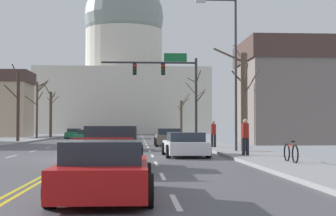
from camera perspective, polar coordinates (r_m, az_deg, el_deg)
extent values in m
cube|color=#4E4E53|center=(24.04, -10.06, -5.68)|extent=(14.00, 180.00, 0.06)
cube|color=yellow|center=(24.05, -10.35, -5.60)|extent=(0.10, 176.40, 0.00)
cube|color=yellow|center=(24.03, -9.77, -5.61)|extent=(0.10, 176.40, 0.00)
cube|color=silver|center=(10.28, 0.85, -10.50)|extent=(0.12, 2.20, 0.00)
cube|color=silver|center=(15.43, -0.63, -7.66)|extent=(0.12, 2.20, 0.00)
cube|color=silver|center=(20.61, -1.36, -6.24)|extent=(0.12, 2.20, 0.00)
cube|color=silver|center=(25.79, -1.79, -5.39)|extent=(0.12, 2.20, 0.00)
cube|color=silver|center=(30.98, -2.08, -4.82)|extent=(0.12, 2.20, 0.00)
cube|color=silver|center=(36.18, -2.28, -4.42)|extent=(0.12, 2.20, 0.00)
cube|color=silver|center=(41.37, -2.44, -4.12)|extent=(0.12, 2.20, 0.00)
cube|color=silver|center=(46.57, -2.56, -3.88)|extent=(0.12, 2.20, 0.00)
cube|color=silver|center=(51.77, -2.65, -3.70)|extent=(0.12, 2.20, 0.00)
cube|color=silver|center=(56.96, -2.73, -3.54)|extent=(0.12, 2.20, 0.00)
cube|color=silver|center=(62.16, -2.79, -3.42)|extent=(0.12, 2.20, 0.00)
cube|color=silver|center=(67.36, -2.85, -3.31)|extent=(0.12, 2.20, 0.00)
cube|color=silver|center=(72.56, -2.90, -3.22)|extent=(0.12, 2.20, 0.00)
cube|color=silver|center=(77.76, -2.94, -3.14)|extent=(0.12, 2.20, 0.00)
cube|color=silver|center=(82.95, -2.97, -3.07)|extent=(0.12, 2.20, 0.00)
cube|color=silver|center=(88.15, -3.00, -3.00)|extent=(0.12, 2.20, 0.00)
cube|color=silver|center=(26.52, -17.15, -5.21)|extent=(0.12, 2.20, 0.00)
cube|color=silver|center=(31.59, -14.92, -4.70)|extent=(0.12, 2.20, 0.00)
cube|color=silver|center=(36.70, -13.31, -4.33)|extent=(0.12, 2.20, 0.00)
cube|color=silver|center=(41.83, -12.09, -4.05)|extent=(0.12, 2.20, 0.00)
cube|color=silver|center=(46.98, -11.14, -3.83)|extent=(0.12, 2.20, 0.00)
cube|color=silver|center=(52.13, -10.38, -3.65)|extent=(0.12, 2.20, 0.00)
cube|color=silver|center=(57.30, -9.76, -3.51)|extent=(0.12, 2.20, 0.00)
cube|color=silver|center=(62.47, -9.24, -3.39)|extent=(0.12, 2.20, 0.00)
cube|color=silver|center=(67.64, -8.80, -3.28)|extent=(0.12, 2.20, 0.00)
cube|color=silver|center=(72.82, -8.42, -3.19)|extent=(0.12, 2.20, 0.00)
cube|color=silver|center=(78.00, -8.09, -3.11)|extent=(0.12, 2.20, 0.00)
cube|color=silver|center=(83.18, -7.81, -3.05)|extent=(0.12, 2.20, 0.00)
cube|color=silver|center=(88.37, -7.55, -2.99)|extent=(0.12, 2.20, 0.00)
cube|color=gray|center=(24.57, 10.14, -5.37)|extent=(3.00, 180.00, 0.14)
cylinder|color=#28282D|center=(41.95, 3.17, 0.87)|extent=(0.22, 0.22, 6.99)
cylinder|color=#28282D|center=(41.95, -2.16, 5.12)|extent=(7.80, 0.16, 0.16)
cube|color=black|center=(41.93, -0.55, 4.35)|extent=(0.32, 0.28, 0.92)
sphere|color=red|center=(41.80, -0.54, 4.76)|extent=(0.22, 0.22, 0.22)
sphere|color=#332B05|center=(41.77, -0.54, 4.37)|extent=(0.22, 0.22, 0.22)
sphere|color=black|center=(41.74, -0.54, 3.99)|extent=(0.22, 0.22, 0.22)
cube|color=black|center=(41.88, -3.76, 4.36)|extent=(0.32, 0.28, 0.92)
sphere|color=red|center=(41.75, -3.76, 4.77)|extent=(0.22, 0.22, 0.22)
sphere|color=#332B05|center=(41.72, -3.76, 4.39)|extent=(0.22, 0.22, 0.22)
sphere|color=black|center=(41.69, -3.76, 4.01)|extent=(0.22, 0.22, 0.22)
cube|color=#146033|center=(42.14, 0.83, 5.70)|extent=(1.90, 0.06, 0.70)
cylinder|color=#333338|center=(28.45, 7.62, 3.83)|extent=(0.14, 0.14, 8.54)
cylinder|color=#333338|center=(28.99, 5.64, 11.98)|extent=(1.96, 0.09, 0.09)
cube|color=#B2B2AD|center=(28.84, 3.68, 11.91)|extent=(0.56, 0.24, 0.16)
cube|color=beige|center=(105.20, -4.98, 0.61)|extent=(33.51, 21.82, 12.68)
cylinder|color=beige|center=(106.22, -4.97, 6.36)|extent=(15.85, 15.85, 8.61)
sphere|color=gray|center=(107.50, -4.95, 10.14)|extent=(16.37, 16.37, 16.37)
cube|color=#6B6056|center=(38.58, 0.04, -3.53)|extent=(1.90, 4.62, 0.69)
cube|color=#232D38|center=(38.37, 0.06, -2.67)|extent=(1.67, 2.07, 0.47)
cylinder|color=black|center=(39.97, -1.42, -3.74)|extent=(0.22, 0.64, 0.64)
cylinder|color=black|center=(40.07, 1.27, -3.73)|extent=(0.22, 0.64, 0.64)
cylinder|color=black|center=(37.12, -1.28, -3.87)|extent=(0.22, 0.64, 0.64)
cylinder|color=black|center=(37.23, 1.62, -3.87)|extent=(0.22, 0.64, 0.64)
cube|color=#1E7247|center=(32.24, -5.42, -3.93)|extent=(1.90, 4.30, 0.56)
cube|color=#232D38|center=(32.00, -5.42, -3.04)|extent=(1.65, 2.13, 0.45)
cylinder|color=black|center=(33.60, -6.95, -4.05)|extent=(0.23, 0.64, 0.64)
cylinder|color=black|center=(33.57, -3.80, -4.06)|extent=(0.23, 0.64, 0.64)
cylinder|color=black|center=(30.96, -7.18, -4.22)|extent=(0.23, 0.64, 0.64)
cylinder|color=black|center=(30.92, -3.76, -4.24)|extent=(0.23, 0.64, 0.64)
cube|color=silver|center=(25.40, 1.91, -4.42)|extent=(1.99, 4.64, 0.59)
cube|color=#232D38|center=(25.15, 1.97, -3.26)|extent=(1.72, 2.32, 0.44)
cylinder|color=black|center=(26.73, -0.47, -4.59)|extent=(0.23, 0.64, 0.64)
cylinder|color=black|center=(26.94, 3.58, -4.57)|extent=(0.23, 0.64, 0.64)
cylinder|color=black|center=(23.89, 0.04, -4.90)|extent=(0.23, 0.64, 0.64)
cylinder|color=black|center=(24.12, 4.55, -4.86)|extent=(0.23, 0.64, 0.64)
cube|color=maroon|center=(17.92, -6.52, -4.99)|extent=(2.12, 5.47, 0.73)
cube|color=#1E2833|center=(18.65, -6.33, -2.89)|extent=(1.86, 1.89, 0.56)
cube|color=maroon|center=(15.26, -7.31, -3.72)|extent=(1.82, 0.15, 0.22)
cylinder|color=black|center=(19.64, -9.02, -5.26)|extent=(0.30, 0.81, 0.80)
cylinder|color=black|center=(19.50, -3.24, -5.31)|extent=(0.30, 0.81, 0.80)
cylinder|color=black|center=(16.43, -10.43, -5.89)|extent=(0.30, 0.81, 0.80)
cylinder|color=black|center=(16.26, -3.50, -5.96)|extent=(0.30, 0.81, 0.80)
cube|color=#B71414|center=(10.92, -7.13, -7.56)|extent=(1.84, 4.41, 0.60)
cube|color=#232D38|center=(10.54, -7.26, -4.89)|extent=(1.60, 1.92, 0.45)
cylinder|color=black|center=(12.37, -10.85, -7.54)|extent=(0.23, 0.64, 0.64)
cylinder|color=black|center=(12.26, -2.44, -7.63)|extent=(0.23, 0.64, 0.64)
cylinder|color=black|center=(9.70, -13.09, -9.07)|extent=(0.23, 0.64, 0.64)
cylinder|color=black|center=(9.55, -2.30, -9.23)|extent=(0.23, 0.64, 0.64)
cube|color=#1E7247|center=(49.32, -9.07, -3.23)|extent=(2.02, 4.71, 0.58)
cube|color=#232D38|center=(49.44, -9.05, -2.65)|extent=(1.72, 2.30, 0.42)
cylinder|color=black|center=(47.78, -8.19, -3.44)|extent=(0.24, 0.65, 0.64)
cylinder|color=black|center=(48.03, -10.41, -3.42)|extent=(0.24, 0.65, 0.64)
cylinder|color=black|center=(50.64, -7.81, -3.36)|extent=(0.24, 0.65, 0.64)
cylinder|color=black|center=(50.88, -9.90, -3.34)|extent=(0.24, 0.65, 0.64)
cube|color=#1E7247|center=(63.15, -10.52, -2.94)|extent=(1.89, 4.46, 0.61)
cube|color=#232D38|center=(63.46, -10.49, -2.47)|extent=(1.61, 2.20, 0.42)
cylinder|color=black|center=(61.71, -9.82, -3.10)|extent=(0.24, 0.65, 0.64)
cylinder|color=black|center=(61.88, -11.44, -3.09)|extent=(0.24, 0.65, 0.64)
cylinder|color=black|center=(64.44, -9.63, -3.06)|extent=(0.24, 0.65, 0.64)
cylinder|color=black|center=(64.60, -11.18, -3.05)|extent=(0.24, 0.65, 0.64)
cube|color=slate|center=(44.64, 13.71, 0.50)|extent=(8.21, 8.09, 6.87)
cube|color=#47332D|center=(45.03, 13.67, 6.05)|extent=(8.54, 8.41, 1.84)
cylinder|color=#423328|center=(52.89, 3.17, -0.02)|extent=(0.27, 0.27, 6.45)
cylinder|color=#423328|center=(52.33, 3.71, 1.65)|extent=(0.89, 1.43, 0.81)
cylinder|color=#423328|center=(53.44, 3.17, 2.14)|extent=(0.16, 0.91, 0.69)
cylinder|color=#423328|center=(53.04, 2.59, 2.19)|extent=(1.12, 0.26, 1.34)
cylinder|color=#423328|center=(52.62, 3.37, 3.34)|extent=(0.40, 1.09, 1.16)
cylinder|color=#423328|center=(52.89, 3.64, 1.23)|extent=(0.96, 0.35, 1.25)
cylinder|color=#423328|center=(53.64, 3.44, 3.54)|extent=(0.75, 1.09, 1.53)
cylinder|color=#423328|center=(52.90, 2.68, 3.13)|extent=(0.99, 0.32, 0.55)
cylinder|color=#4C3D2D|center=(63.79, -13.04, -0.70)|extent=(0.33, 0.33, 5.58)
cylinder|color=#4C3D2D|center=(64.20, -12.81, 1.19)|extent=(0.49, 0.83, 0.84)
cylinder|color=#4C3D2D|center=(63.25, -12.61, 0.86)|extent=(1.18, 1.13, 0.98)
cylinder|color=#4C3D2D|center=(64.27, -13.21, 0.90)|extent=(0.61, 0.80, 0.54)
cylinder|color=#4C3D2D|center=(64.36, -12.77, 1.33)|extent=(0.49, 1.11, 1.21)
cylinder|color=#4C3D2D|center=(63.44, -13.41, 2.04)|extent=(0.81, 1.24, 1.50)
cylinder|color=#4C3D2D|center=(67.61, 1.49, -1.18)|extent=(0.34, 0.34, 4.74)
cylinder|color=#4C3D2D|center=(68.29, 1.78, 0.50)|extent=(0.92, 1.29, 1.22)
cylinder|color=#4C3D2D|center=(67.85, 1.95, 0.74)|extent=(1.18, 0.34, 0.99)
cylinder|color=#4C3D2D|center=(68.13, 1.33, -0.20)|extent=(0.40, 1.12, 1.21)
cylinder|color=#4C3D2D|center=(67.32, 1.97, 1.05)|extent=(1.16, 0.96, 1.36)
cylinder|color=#4C3D2D|center=(67.28, 1.57, -0.20)|extent=(0.24, 0.82, 1.26)
cylinder|color=#4C3D2D|center=(59.53, -14.51, -0.20)|extent=(0.25, 0.25, 6.41)
cylinder|color=#4C3D2D|center=(59.62, -13.96, 2.24)|extent=(1.17, 0.23, 1.22)
cylinder|color=#4C3D2D|center=(59.89, -14.19, 1.26)|extent=(0.66, 0.83, 1.19)
cylinder|color=#4C3D2D|center=(59.11, -15.13, 0.81)|extent=(1.21, 1.28, 1.05)
cylinder|color=#4C3D2D|center=(59.56, -13.91, 2.63)|extent=(1.27, 0.16, 0.67)
cylinder|color=#4C3D2D|center=(59.80, -14.02, 2.35)|extent=(1.00, 0.53, 1.21)
cylinder|color=#4C3D2D|center=(59.76, -13.84, 2.64)|extent=(1.34, 0.44, 1.14)
cylinder|color=brown|center=(28.39, 8.55, 0.70)|extent=(0.38, 0.38, 5.43)
cylinder|color=brown|center=(27.92, 8.72, 3.68)|extent=(0.17, 1.23, 1.17)
cylinder|color=brown|center=(28.64, 7.86, 3.38)|extent=(0.71, 0.56, 0.86)
cylinder|color=brown|center=(27.90, 9.37, 2.87)|extent=(0.64, 1.34, 1.34)
cylinder|color=brown|center=(28.85, 6.84, 5.90)|extent=(1.66, 0.87, 0.95)
cylinder|color=brown|center=(29.00, 7.94, 6.05)|extent=(0.51, 0.90, 1.15)
cylinder|color=#423328|center=(48.12, -16.48, 0.20)|extent=(0.29, 0.29, 6.35)
cylinder|color=#423328|center=(48.59, -16.47, 2.33)|extent=(0.27, 0.79, 0.83)
cylinder|color=#423328|center=(48.88, -16.77, 3.90)|extent=(0.93, 1.07, 1.58)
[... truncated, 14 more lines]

